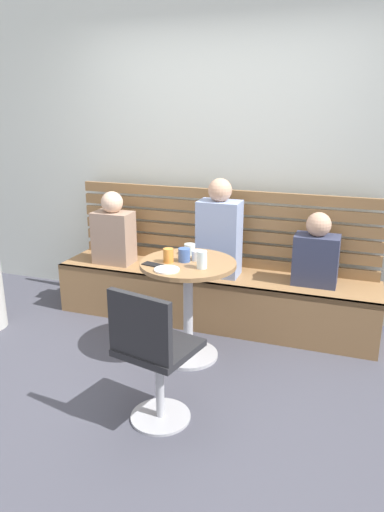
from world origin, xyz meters
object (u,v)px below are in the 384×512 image
at_px(person_adult, 219,232).
at_px(cup_glass_short, 190,249).
at_px(phone_on_table, 153,264).
at_px(cafe_table, 188,291).
at_px(person_child_left, 316,253).
at_px(person_child_middle, 113,232).
at_px(plate_small, 167,270).
at_px(booth_bench, 212,297).
at_px(cup_tumbler_orange, 168,255).
at_px(white_chair, 152,353).
at_px(cup_ceramic_white, 197,255).
at_px(cup_glass_tall, 202,260).
at_px(cup_mug_blue, 184,255).

bearing_deg(person_adult, cup_glass_short, -100.87).
distance_m(cup_glass_short, phone_on_table, 0.35).
distance_m(cafe_table, person_child_left, 1.07).
bearing_deg(cup_glass_short, person_child_middle, 152.75).
bearing_deg(plate_small, booth_bench, 86.53).
bearing_deg(cafe_table, person_child_left, 39.56).
height_order(person_child_left, cup_tumbler_orange, person_child_left).
xyz_separation_m(person_adult, person_child_left, (0.77, 0.05, -0.11)).
relative_size(white_chair, cup_glass_short, 10.63).
distance_m(person_child_middle, cup_ceramic_white, 1.12).
height_order(white_chair, cup_ceramic_white, white_chair).
distance_m(cafe_table, person_adult, 0.69).
height_order(booth_bench, person_adult, person_adult).
bearing_deg(cup_glass_tall, white_chair, -93.99).
xyz_separation_m(white_chair, person_child_left, (0.73, 1.48, 0.23)).
bearing_deg(person_adult, phone_on_table, -107.65).
height_order(person_child_left, cup_glass_tall, person_child_left).
relative_size(white_chair, person_child_middle, 1.33).
xyz_separation_m(cup_ceramic_white, plate_small, (-0.12, -0.28, -0.03)).
height_order(cup_glass_tall, cup_tumbler_orange, cup_glass_tall).
relative_size(person_child_middle, cup_glass_tall, 5.33).
relative_size(cafe_table, person_adult, 0.93).
distance_m(white_chair, person_child_middle, 1.77).
relative_size(cup_glass_short, cup_ceramic_white, 1.00).
bearing_deg(person_adult, cup_tumbler_orange, -103.64).
xyz_separation_m(person_child_left, phone_on_table, (-1.02, -0.82, 0.05)).
distance_m(person_child_middle, phone_on_table, 1.05).
distance_m(cup_mug_blue, plate_small, 0.23).
distance_m(cup_glass_short, plate_small, 0.39).
bearing_deg(cup_glass_tall, person_child_left, 48.52).
relative_size(cup_glass_tall, cup_ceramic_white, 1.50).
height_order(cup_mug_blue, phone_on_table, cup_mug_blue).
relative_size(white_chair, plate_small, 5.00).
xyz_separation_m(cafe_table, cup_glass_short, (-0.05, 0.17, 0.26)).
distance_m(cafe_table, cup_ceramic_white, 0.27).
relative_size(person_child_left, cup_glass_tall, 4.79).
distance_m(person_adult, cup_mug_blue, 0.63).
height_order(cafe_table, cup_ceramic_white, cup_ceramic_white).
xyz_separation_m(person_adult, cup_ceramic_white, (0.01, -0.56, -0.03)).
xyz_separation_m(person_child_left, cup_ceramic_white, (-0.77, -0.61, 0.08)).
xyz_separation_m(person_adult, phone_on_table, (-0.25, -0.77, -0.06)).
bearing_deg(plate_small, white_chair, -75.42).
xyz_separation_m(person_adult, person_child_middle, (-0.97, -0.01, -0.08)).
height_order(person_adult, phone_on_table, person_adult).
bearing_deg(cup_mug_blue, cup_glass_tall, -30.42).
height_order(person_child_middle, cup_mug_blue, person_child_middle).
distance_m(cup_glass_tall, cup_ceramic_white, 0.18).
relative_size(cup_mug_blue, phone_on_table, 0.68).
relative_size(booth_bench, cafe_table, 3.65).
xyz_separation_m(cafe_table, cup_ceramic_white, (0.05, 0.06, 0.26)).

